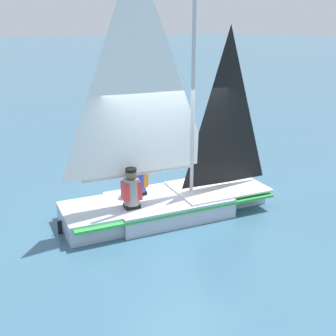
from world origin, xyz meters
name	(u,v)px	position (x,y,z in m)	size (l,w,h in m)	color
ground_plane	(168,213)	(0.00, 0.00, 0.00)	(260.00, 260.00, 0.00)	#38607A
sailboat_main	(167,180)	(0.03, -0.01, 0.74)	(4.43, 2.49, 5.05)	#B2BCCC
sailor_helm	(138,183)	(0.40, -0.46, 0.63)	(0.39, 0.37, 1.16)	black
sailor_crew	(132,195)	(0.89, 0.01, 0.63)	(0.39, 0.37, 1.16)	black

